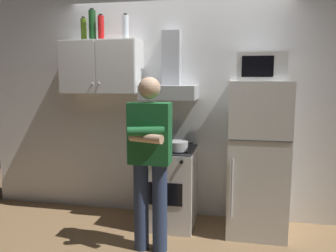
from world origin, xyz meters
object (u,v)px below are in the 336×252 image
refrigerator (257,158)px  bottle_wine_green (92,25)px  person_standing (150,158)px  range_hood (170,81)px  stove_oven (168,186)px  bottle_olive_oil (84,30)px  bottle_soda_red (101,28)px  cooking_pot (178,146)px  bottle_vodka_clear (126,28)px  upper_cabinet (101,67)px  microwave (260,67)px

refrigerator → bottle_wine_green: bearing=176.7°
person_standing → range_hood: bearing=86.1°
stove_oven → person_standing: bearing=-94.7°
refrigerator → bottle_olive_oil: bottle_olive_oil is taller
range_hood → person_standing: size_ratio=0.46×
stove_oven → bottle_soda_red: bottle_soda_red is taller
range_hood → cooking_pot: (0.13, -0.25, -0.67)m
bottle_vodka_clear → bottle_soda_red: (-0.26, -0.06, -0.00)m
upper_cabinet → stove_oven: bearing=-8.9°
upper_cabinet → bottle_wine_green: size_ratio=2.58×
stove_oven → refrigerator: size_ratio=0.55×
microwave → bottle_wine_green: 1.90m
microwave → bottle_wine_green: bottle_wine_green is taller
bottle_vodka_clear → bottle_wine_green: 0.38m
microwave → person_standing: microwave is taller
upper_cabinet → person_standing: (0.75, -0.73, -0.85)m
person_standing → cooking_pot: (0.18, 0.49, 0.02)m
person_standing → bottle_vodka_clear: 1.57m
cooking_pot → stove_oven: bearing=137.5°
upper_cabinet → range_hood: 0.81m
refrigerator → upper_cabinet: bearing=175.9°
bottle_vodka_clear → bottle_olive_oil: 0.50m
range_hood → cooking_pot: size_ratio=2.36×
bottle_vodka_clear → microwave: bearing=-5.5°
cooking_pot → bottle_soda_red: 1.57m
person_standing → bottle_soda_red: (-0.73, 0.70, 1.28)m
upper_cabinet → refrigerator: size_ratio=0.56×
bottle_wine_green → stove_oven: bearing=-6.9°
bottle_wine_green → bottle_soda_red: bearing=-5.9°
microwave → bottle_vodka_clear: size_ratio=1.65×
range_hood → person_standing: (-0.05, -0.73, -0.70)m
upper_cabinet → cooking_pot: 1.27m
cooking_pot → person_standing: bearing=-110.3°
range_hood → person_standing: range_hood is taller
bottle_vodka_clear → bottle_wine_green: bottle_wine_green is taller
range_hood → bottle_vodka_clear: 0.79m
upper_cabinet → refrigerator: 2.00m
cooking_pot → bottle_olive_oil: (-1.15, 0.27, 1.26)m
bottle_wine_green → bottle_vodka_clear: bearing=8.2°
upper_cabinet → refrigerator: bearing=-4.1°
bottle_vodka_clear → person_standing: bearing=-58.8°
cooking_pot → bottle_soda_red: size_ratio=1.12×
cooking_pot → bottle_olive_oil: 1.72m
microwave → cooking_pot: size_ratio=1.51×
microwave → bottle_vodka_clear: (-1.46, 0.14, 0.45)m
microwave → bottle_vodka_clear: 1.54m
person_standing → bottle_olive_oil: bottle_olive_oil is taller
microwave → stove_oven: bearing=-178.8°
refrigerator → bottle_soda_red: (-1.73, 0.10, 1.39)m
range_hood → microwave: bearing=-6.5°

